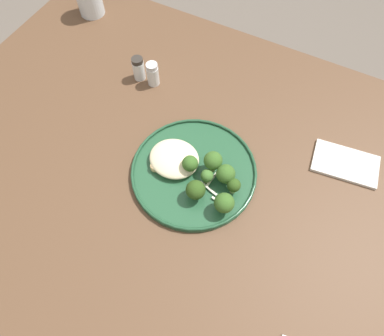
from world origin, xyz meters
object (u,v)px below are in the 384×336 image
at_px(seared_scallop_on_noodles, 163,154).
at_px(salt_shaker, 153,74).
at_px(dinner_plate, 192,170).
at_px(seared_scallop_half_hidden, 174,158).
at_px(broccoli_floret_tall_stalk, 226,174).
at_px(broccoli_floret_near_rim, 207,176).
at_px(folded_napkin, 345,164).
at_px(seared_scallop_center_golden, 181,171).
at_px(broccoli_floret_center_pile, 190,164).
at_px(seared_scallop_rear_pale, 155,167).
at_px(broccoli_floret_rear_charred, 196,190).
at_px(broccoli_floret_small_sprig, 224,203).
at_px(broccoli_floret_split_head, 233,186).
at_px(broccoli_floret_front_edge, 213,161).
at_px(seared_scallop_tiny_bay, 171,171).
at_px(pepper_shaker, 139,68).
at_px(seared_scallop_left_edge, 187,165).

xyz_separation_m(seared_scallop_on_noodles, salt_shaker, (0.14, -0.19, 0.01)).
xyz_separation_m(dinner_plate, seared_scallop_on_noodles, (0.08, -0.00, 0.01)).
bearing_deg(salt_shaker, seared_scallop_half_hidden, 131.53).
bearing_deg(broccoli_floret_tall_stalk, broccoli_floret_near_rim, 27.51).
relative_size(seared_scallop_half_hidden, folded_napkin, 0.15).
bearing_deg(seared_scallop_center_golden, broccoli_floret_center_pile, -138.44).
height_order(dinner_plate, broccoli_floret_near_rim, broccoli_floret_near_rim).
distance_m(seared_scallop_rear_pale, broccoli_floret_center_pile, 0.08).
bearing_deg(seared_scallop_on_noodles, broccoli_floret_tall_stalk, -178.16).
bearing_deg(seared_scallop_half_hidden, broccoli_floret_rear_charred, 145.13).
xyz_separation_m(broccoli_floret_small_sprig, broccoli_floret_rear_charred, (0.07, -0.00, -0.00)).
relative_size(broccoli_floret_center_pile, broccoli_floret_split_head, 1.26).
height_order(seared_scallop_center_golden, seared_scallop_rear_pale, seared_scallop_center_golden).
xyz_separation_m(broccoli_floret_rear_charred, broccoli_floret_near_rim, (-0.01, -0.04, -0.01)).
relative_size(broccoli_floret_tall_stalk, broccoli_floret_front_edge, 0.89).
xyz_separation_m(seared_scallop_rear_pale, broccoli_floret_split_head, (-0.18, -0.03, 0.02)).
bearing_deg(seared_scallop_center_golden, seared_scallop_on_noodles, -21.34).
height_order(seared_scallop_tiny_bay, broccoli_floret_front_edge, broccoli_floret_front_edge).
xyz_separation_m(seared_scallop_on_noodles, broccoli_floret_split_head, (-0.18, 0.01, 0.02)).
relative_size(seared_scallop_rear_pale, broccoli_floret_split_head, 0.52).
bearing_deg(pepper_shaker, seared_scallop_tiny_bay, 134.78).
relative_size(seared_scallop_center_golden, broccoli_floret_rear_charred, 0.51).
height_order(salt_shaker, pepper_shaker, same).
relative_size(seared_scallop_rear_pale, broccoli_floret_tall_stalk, 0.40).
distance_m(dinner_plate, seared_scallop_half_hidden, 0.05).
xyz_separation_m(seared_scallop_center_golden, broccoli_floret_front_edge, (-0.06, -0.04, 0.03)).
relative_size(dinner_plate, pepper_shaker, 4.33).
height_order(seared_scallop_center_golden, broccoli_floret_tall_stalk, broccoli_floret_tall_stalk).
xyz_separation_m(broccoli_floret_center_pile, broccoli_floret_front_edge, (-0.04, -0.03, 0.01)).
relative_size(seared_scallop_on_noodles, broccoli_floret_split_head, 0.59).
bearing_deg(broccoli_floret_small_sprig, salt_shaker, -37.97).
xyz_separation_m(broccoli_floret_split_head, folded_napkin, (-0.21, -0.19, -0.03)).
bearing_deg(broccoli_floret_front_edge, seared_scallop_tiny_bay, 32.31).
relative_size(seared_scallop_half_hidden, broccoli_floret_center_pile, 0.42).
xyz_separation_m(broccoli_floret_front_edge, salt_shaker, (0.26, -0.18, -0.02)).
bearing_deg(broccoli_floret_small_sprig, broccoli_floret_front_edge, -50.46).
relative_size(seared_scallop_half_hidden, broccoli_floret_tall_stalk, 0.41).
bearing_deg(broccoli_floret_front_edge, seared_scallop_on_noodles, 8.72).
distance_m(seared_scallop_half_hidden, salt_shaker, 0.26).
xyz_separation_m(broccoli_floret_tall_stalk, broccoli_floret_rear_charred, (0.04, 0.06, -0.00)).
bearing_deg(broccoli_floret_center_pile, broccoli_floret_near_rim, 175.28).
relative_size(dinner_plate, seared_scallop_center_golden, 10.55).
xyz_separation_m(dinner_plate, broccoli_floret_center_pile, (0.00, 0.01, 0.04)).
distance_m(broccoli_floret_front_edge, pepper_shaker, 0.35).
distance_m(broccoli_floret_near_rim, salt_shaker, 0.33).
height_order(seared_scallop_left_edge, broccoli_floret_small_sprig, broccoli_floret_small_sprig).
relative_size(broccoli_floret_rear_charred, salt_shaker, 0.81).
distance_m(broccoli_floret_front_edge, salt_shaker, 0.31).
height_order(broccoli_floret_rear_charred, folded_napkin, broccoli_floret_rear_charred).
relative_size(broccoli_floret_front_edge, pepper_shaker, 0.96).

